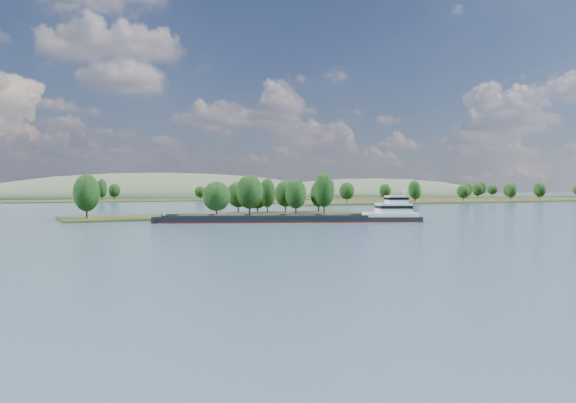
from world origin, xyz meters
TOP-DOWN VIEW (x-y plane):
  - ground at (0.00, 120.00)m, footprint 1800.00×1800.00m
  - tree_island at (4.87, 178.55)m, footprint 100.00×33.00m
  - right_bank at (231.50, 299.67)m, footprint 320.00×90.00m
  - back_shoreline at (9.67, 399.72)m, footprint 900.00×60.00m
  - hill_east at (260.00, 470.00)m, footprint 260.00×140.00m
  - hill_west at (60.00, 500.00)m, footprint 320.00×160.00m
  - cargo_barge at (10.43, 142.45)m, footprint 70.34×34.35m

SIDE VIEW (x-z plane):
  - ground at x=0.00m, z-range 0.00..0.00m
  - hill_east at x=260.00m, z-range -18.00..18.00m
  - hill_west at x=60.00m, z-range -22.00..22.00m
  - back_shoreline at x=9.67m, z-range -7.30..8.75m
  - right_bank at x=231.50m, z-range -6.11..8.07m
  - cargo_barge at x=10.43m, z-range -3.65..6.12m
  - tree_island at x=4.87m, z-range -3.17..11.74m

